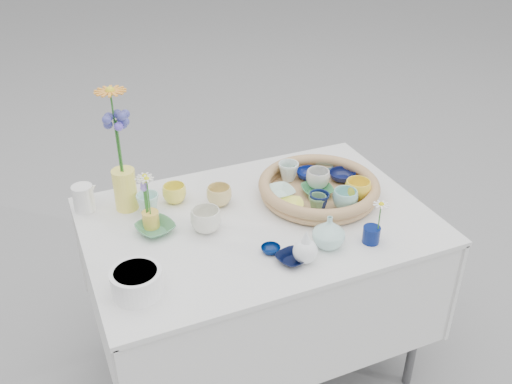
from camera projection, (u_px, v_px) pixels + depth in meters
name	position (u px, v px, depth m)	size (l,w,h in m)	color
ground	(258.00, 364.00, 2.51)	(80.00, 80.00, 0.00)	gray
display_table	(258.00, 364.00, 2.51)	(1.26, 0.86, 0.77)	silver
wicker_tray	(319.00, 188.00, 2.23)	(0.47, 0.47, 0.08)	#9E7949
tray_ceramic_0	(309.00, 174.00, 2.33)	(0.10, 0.10, 0.03)	navy
tray_ceramic_1	(342.00, 176.00, 2.32)	(0.11, 0.11, 0.03)	#0D1442
tray_ceramic_2	(358.00, 190.00, 2.18)	(0.10, 0.10, 0.08)	yellow
tray_ceramic_3	(317.00, 190.00, 2.23)	(0.12, 0.12, 0.03)	#377B49
tray_ceramic_4	(317.00, 203.00, 2.11)	(0.07, 0.07, 0.06)	#5F915F
tray_ceramic_5	(279.00, 192.00, 2.22)	(0.11, 0.11, 0.03)	silver
tray_ceramic_6	(288.00, 171.00, 2.31)	(0.08, 0.08, 0.08)	white
tray_ceramic_7	(318.00, 179.00, 2.26)	(0.09, 0.09, 0.07)	silver
tray_ceramic_8	(325.00, 167.00, 2.40)	(0.07, 0.07, 0.02)	#71B5D5
tray_ceramic_9	(319.00, 202.00, 2.12)	(0.08, 0.08, 0.07)	#0D1941
tray_ceramic_10	(291.00, 204.00, 2.15)	(0.09, 0.09, 0.02)	#FAFF5E
tray_ceramic_11	(345.00, 199.00, 2.13)	(0.09, 0.09, 0.07)	#8DCFCC
tray_ceramic_12	(288.00, 170.00, 2.34)	(0.06, 0.06, 0.06)	#3E6E4D
loose_ceramic_0	(174.00, 194.00, 2.20)	(0.09, 0.09, 0.07)	#F6E64B
loose_ceramic_1	(219.00, 196.00, 2.18)	(0.10, 0.10, 0.08)	#D8BF73
loose_ceramic_2	(155.00, 228.00, 2.03)	(0.13, 0.13, 0.03)	#498A5D
loose_ceramic_3	(206.00, 220.00, 2.03)	(0.11, 0.11, 0.09)	silver
loose_ceramic_4	(271.00, 249.00, 1.93)	(0.07, 0.07, 0.02)	#001347
loose_ceramic_5	(148.00, 204.00, 2.13)	(0.09, 0.09, 0.08)	#B8EDE3
loose_ceramic_6	(292.00, 259.00, 1.89)	(0.10, 0.10, 0.02)	black
fluted_bowl	(137.00, 282.00, 1.74)	(0.16, 0.16, 0.08)	white
bud_vase_paleblue	(306.00, 246.00, 1.86)	(0.08, 0.08, 0.13)	white
bud_vase_seafoam	(329.00, 232.00, 1.94)	(0.11, 0.11, 0.12)	#AFDDD5
bud_vase_cobalt	(371.00, 235.00, 1.97)	(0.06, 0.06, 0.06)	#071655
single_daisy	(380.00, 217.00, 1.93)	(0.06, 0.06, 0.12)	white
tall_vase_yellow	(125.00, 189.00, 2.14)	(0.09, 0.09, 0.16)	#FFEE5B
gerbera	(116.00, 133.00, 2.01)	(0.13, 0.13, 0.33)	orange
hydrangea	(120.00, 147.00, 2.04)	(0.08, 0.08, 0.28)	#464AA1
white_pitcher	(84.00, 198.00, 2.14)	(0.11, 0.08, 0.10)	white
daisy_cup	(151.00, 220.00, 2.05)	(0.06, 0.06, 0.07)	#FAC849
daisy_posy	(148.00, 191.00, 2.00)	(0.08, 0.08, 0.16)	white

